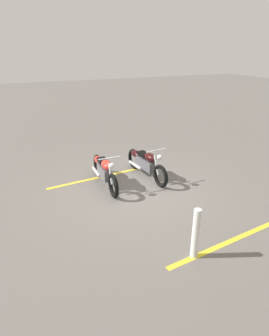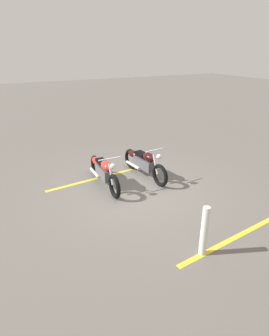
% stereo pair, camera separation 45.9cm
% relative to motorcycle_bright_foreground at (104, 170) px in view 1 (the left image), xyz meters
% --- Properties ---
extents(ground_plane, '(60.00, 60.00, 0.00)m').
position_rel_motorcycle_bright_foreground_xyz_m(ground_plane, '(0.65, 0.68, -0.46)').
color(ground_plane, '#66605B').
extents(motorcycle_bright_foreground, '(2.23, 0.62, 1.04)m').
position_rel_motorcycle_bright_foreground_xyz_m(motorcycle_bright_foreground, '(0.00, 0.00, 0.00)').
color(motorcycle_bright_foreground, black).
rests_on(motorcycle_bright_foreground, ground).
extents(motorcycle_dark_foreground, '(2.23, 0.62, 1.04)m').
position_rel_motorcycle_bright_foreground_xyz_m(motorcycle_dark_foreground, '(-0.02, 1.34, 0.00)').
color(motorcycle_dark_foreground, black).
rests_on(motorcycle_dark_foreground, ground).
extents(bollard_post, '(0.14, 0.14, 1.04)m').
position_rel_motorcycle_bright_foreground_xyz_m(bollard_post, '(3.70, 0.54, 0.06)').
color(bollard_post, white).
rests_on(bollard_post, ground).
extents(parking_stripe_near, '(0.43, 3.20, 0.01)m').
position_rel_motorcycle_bright_foreground_xyz_m(parking_stripe_near, '(-0.53, -0.02, -0.46)').
color(parking_stripe_near, yellow).
rests_on(parking_stripe_near, ground).
extents(parking_stripe_mid, '(0.43, 3.20, 0.01)m').
position_rel_motorcycle_bright_foreground_xyz_m(parking_stripe_mid, '(3.64, 1.50, -0.46)').
color(parking_stripe_mid, yellow).
rests_on(parking_stripe_mid, ground).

